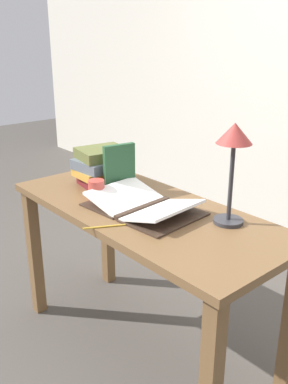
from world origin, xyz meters
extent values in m
plane|color=#47423D|center=(0.00, 0.00, 0.00)|extent=(12.00, 12.00, 0.00)
cube|color=brown|center=(0.00, 0.00, 0.75)|extent=(1.38, 0.60, 0.03)
cube|color=brown|center=(-0.64, -0.25, 0.37)|extent=(0.06, 0.06, 0.74)
cube|color=brown|center=(-0.64, 0.25, 0.37)|extent=(0.06, 0.06, 0.74)
cube|color=#38281E|center=(0.02, -0.02, 0.78)|extent=(0.05, 0.33, 0.02)
cube|color=#38281E|center=(-0.11, -0.03, 0.78)|extent=(0.26, 0.35, 0.01)
cube|color=#38281E|center=(0.15, -0.01, 0.78)|extent=(0.26, 0.35, 0.01)
cube|color=white|center=(-0.10, -0.03, 0.81)|extent=(0.24, 0.33, 0.07)
cube|color=white|center=(0.14, -0.01, 0.81)|extent=(0.24, 0.33, 0.07)
cube|color=maroon|center=(-0.39, 0.06, 0.80)|extent=(0.20, 0.26, 0.05)
cube|color=#BC8933|center=(-0.39, 0.06, 0.84)|extent=(0.20, 0.28, 0.04)
cube|color=slate|center=(-0.39, 0.06, 0.88)|extent=(0.22, 0.27, 0.05)
cube|color=brown|center=(-0.39, 0.06, 0.94)|extent=(0.24, 0.27, 0.05)
cube|color=#234C2D|center=(-0.23, 0.04, 0.89)|extent=(0.05, 0.16, 0.24)
cylinder|color=#2D2D33|center=(0.35, 0.16, 0.78)|extent=(0.12, 0.12, 0.02)
cylinder|color=#2D2D33|center=(0.35, 0.16, 0.95)|extent=(0.02, 0.02, 0.32)
cone|color=#99332D|center=(0.35, 0.16, 1.15)|extent=(0.14, 0.14, 0.08)
cylinder|color=#B74238|center=(-0.21, -0.11, 0.82)|extent=(0.08, 0.08, 0.10)
torus|color=#B74238|center=(-0.25, -0.10, 0.82)|extent=(0.05, 0.02, 0.05)
cylinder|color=gold|center=(0.06, -0.26, 0.78)|extent=(0.09, 0.16, 0.01)
camera|label=1|loc=(1.35, -1.16, 1.50)|focal=40.00mm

